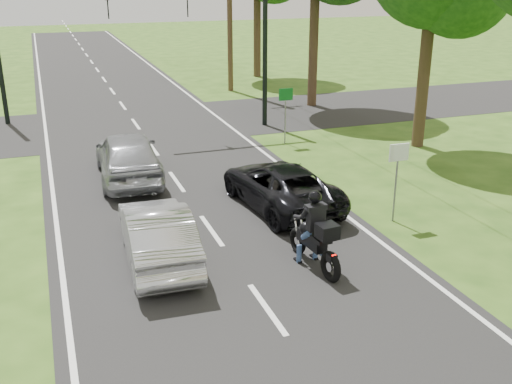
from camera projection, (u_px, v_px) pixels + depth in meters
ground at (267, 309)px, 11.71m from camera, size 140.00×140.00×0.00m
road at (164, 164)px, 20.53m from camera, size 8.00×100.00×0.01m
cross_road at (136, 124)px, 25.83m from camera, size 60.00×7.00×0.01m
motorcycle_rider at (316, 238)px, 13.12m from camera, size 0.63×2.11×1.82m
dark_suv at (280, 185)px, 16.62m from camera, size 2.48×4.62×1.23m
silver_sedan at (157, 234)px, 13.44m from camera, size 1.58×4.10×1.33m
silver_suv at (128, 156)px, 18.70m from camera, size 2.05×4.67×1.57m
traffic_signal at (221, 27)px, 23.69m from camera, size 6.38×0.44×6.00m
sign_white at (398, 164)px, 15.28m from camera, size 0.55×0.07×2.12m
sign_green at (286, 102)px, 22.40m from camera, size 0.55×0.07×2.12m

